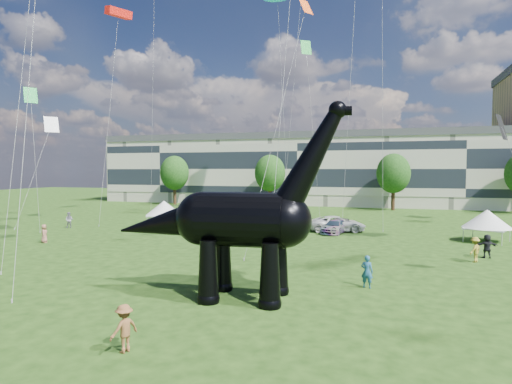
# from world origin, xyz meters

# --- Properties ---
(ground) EXTENTS (220.00, 220.00, 0.00)m
(ground) POSITION_xyz_m (0.00, 0.00, 0.00)
(ground) COLOR #16330C
(ground) RESTS_ON ground
(terrace_row) EXTENTS (78.00, 11.00, 12.00)m
(terrace_row) POSITION_xyz_m (-8.00, 62.00, 6.00)
(terrace_row) COLOR beige
(terrace_row) RESTS_ON ground
(tree_far_left) EXTENTS (5.20, 5.20, 9.44)m
(tree_far_left) POSITION_xyz_m (-30.00, 53.00, 6.29)
(tree_far_left) COLOR #382314
(tree_far_left) RESTS_ON ground
(tree_mid_left) EXTENTS (5.20, 5.20, 9.44)m
(tree_mid_left) POSITION_xyz_m (-12.00, 53.00, 6.29)
(tree_mid_left) COLOR #382314
(tree_mid_left) RESTS_ON ground
(tree_mid_right) EXTENTS (5.20, 5.20, 9.44)m
(tree_mid_right) POSITION_xyz_m (8.00, 53.00, 6.29)
(tree_mid_right) COLOR #382314
(tree_mid_right) RESTS_ON ground
(dinosaur_sculpture) EXTENTS (12.16, 3.49, 9.93)m
(dinosaur_sculpture) POSITION_xyz_m (-0.33, 2.62, 3.75)
(dinosaur_sculpture) COLOR black
(dinosaur_sculpture) RESTS_ON ground
(car_silver) EXTENTS (2.63, 4.38, 1.40)m
(car_silver) POSITION_xyz_m (-11.63, 24.11, 0.70)
(car_silver) COLOR silver
(car_silver) RESTS_ON ground
(car_grey) EXTENTS (4.32, 2.60, 1.34)m
(car_grey) POSITION_xyz_m (-2.13, 21.02, 0.67)
(car_grey) COLOR slate
(car_grey) RESTS_ON ground
(car_white) EXTENTS (6.21, 3.94, 1.60)m
(car_white) POSITION_xyz_m (2.12, 27.14, 0.80)
(car_white) COLOR silver
(car_white) RESTS_ON ground
(car_dark) EXTENTS (2.72, 4.83, 1.32)m
(car_dark) POSITION_xyz_m (2.04, 25.86, 0.66)
(car_dark) COLOR #595960
(car_dark) RESTS_ON ground
(gazebo_near) EXTENTS (5.44, 5.44, 2.86)m
(gazebo_near) POSITION_xyz_m (15.47, 24.63, 2.01)
(gazebo_near) COLOR silver
(gazebo_near) RESTS_ON ground
(gazebo_left) EXTENTS (4.92, 4.92, 2.84)m
(gazebo_left) POSITION_xyz_m (-17.29, 26.12, 2.00)
(gazebo_left) COLOR silver
(gazebo_left) RESTS_ON ground
(visitors) EXTENTS (45.18, 41.68, 1.77)m
(visitors) POSITION_xyz_m (-1.11, 15.02, 0.85)
(visitors) COLOR #A26551
(visitors) RESTS_ON ground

